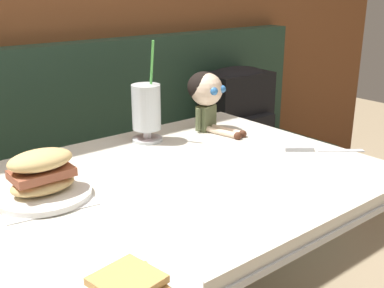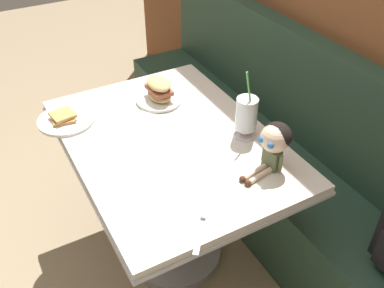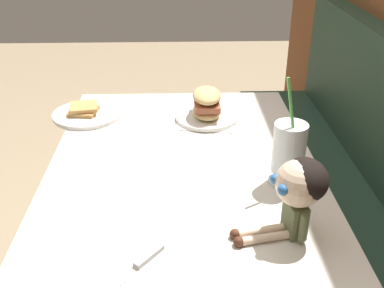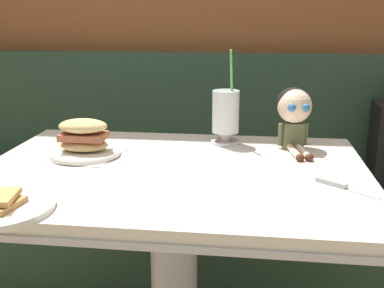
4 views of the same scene
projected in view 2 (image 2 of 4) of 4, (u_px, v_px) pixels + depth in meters
name	position (u px, v px, depth m)	size (l,w,h in m)	color
ground_plane	(143.00, 266.00, 2.21)	(8.00, 8.00, 0.00)	#998466
booth_bench	(279.00, 167.00, 2.32)	(2.60, 0.48, 1.00)	#233D2D
diner_table	(172.00, 174.00, 1.94)	(1.11, 0.81, 0.74)	silver
toast_plate	(66.00, 119.00, 1.92)	(0.25, 0.25, 0.04)	white
milkshake_glass	(246.00, 116.00, 1.78)	(0.10, 0.10, 0.31)	silver
sandwich_plate	(159.00, 92.00, 2.03)	(0.23, 0.23, 0.12)	white
butter_knife	(203.00, 217.00, 1.47)	(0.19, 0.16, 0.01)	silver
seated_doll	(275.00, 141.00, 1.60)	(0.13, 0.23, 0.20)	#5B6642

